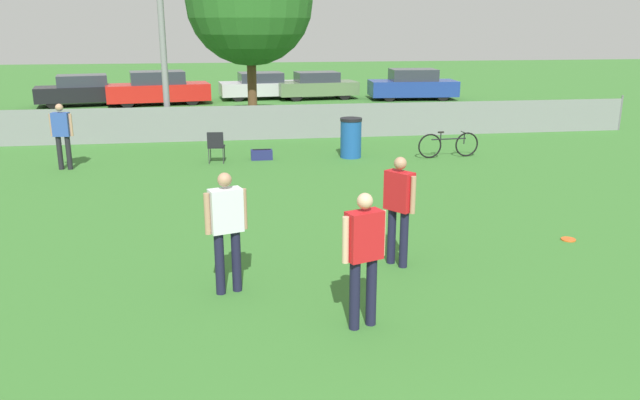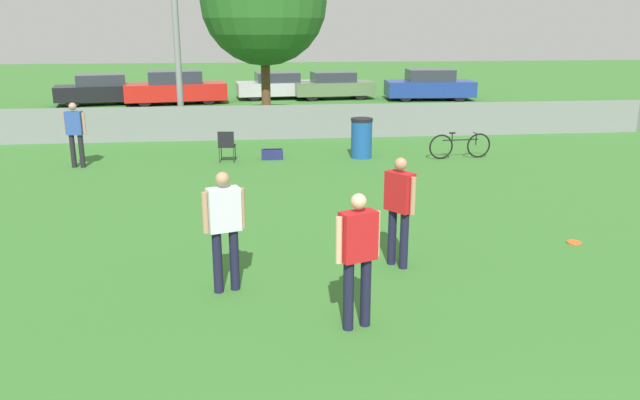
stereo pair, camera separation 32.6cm
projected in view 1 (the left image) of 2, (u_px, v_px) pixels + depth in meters
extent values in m
cube|color=gray|center=(309.00, 121.00, 20.16)|extent=(21.91, 0.03, 1.10)
cylinder|color=slate|center=(620.00, 113.00, 21.72)|extent=(0.07, 0.07, 1.21)
cylinder|color=gray|center=(161.00, 20.00, 19.13)|extent=(0.20, 0.20, 7.40)
cylinder|color=brown|center=(252.00, 90.00, 21.78)|extent=(0.32, 0.32, 2.73)
sphere|color=#286023|center=(250.00, 1.00, 20.97)|extent=(4.29, 4.29, 4.29)
cylinder|color=#191933|center=(220.00, 264.00, 8.49)|extent=(0.13, 0.13, 0.89)
cylinder|color=#191933|center=(236.00, 261.00, 8.59)|extent=(0.13, 0.13, 0.89)
cube|color=silver|center=(226.00, 210.00, 8.34)|extent=(0.48, 0.34, 0.60)
sphere|color=tan|center=(225.00, 180.00, 8.23)|extent=(0.19, 0.19, 0.19)
cylinder|color=tan|center=(207.00, 214.00, 8.23)|extent=(0.08, 0.08, 0.56)
cylinder|color=tan|center=(244.00, 209.00, 8.46)|extent=(0.08, 0.08, 0.56)
cylinder|color=#191933|center=(355.00, 295.00, 7.50)|extent=(0.13, 0.13, 0.89)
cylinder|color=#191933|center=(371.00, 291.00, 7.61)|extent=(0.13, 0.13, 0.89)
cube|color=red|center=(364.00, 235.00, 7.35)|extent=(0.48, 0.36, 0.60)
sphere|color=#D8AD8C|center=(365.00, 201.00, 7.24)|extent=(0.19, 0.19, 0.19)
cylinder|color=#D8AD8C|center=(346.00, 240.00, 7.24)|extent=(0.08, 0.08, 0.56)
cylinder|color=#D8AD8C|center=(382.00, 233.00, 7.48)|extent=(0.08, 0.08, 0.56)
cylinder|color=#191933|center=(392.00, 236.00, 9.60)|extent=(0.13, 0.13, 0.89)
cylinder|color=#191933|center=(404.00, 240.00, 9.43)|extent=(0.13, 0.13, 0.89)
cube|color=red|center=(399.00, 191.00, 9.31)|extent=(0.43, 0.48, 0.60)
sphere|color=tan|center=(400.00, 163.00, 9.20)|extent=(0.19, 0.19, 0.19)
cylinder|color=tan|center=(386.00, 189.00, 9.50)|extent=(0.08, 0.08, 0.56)
cylinder|color=tan|center=(413.00, 195.00, 9.14)|extent=(0.08, 0.08, 0.56)
cylinder|color=black|center=(69.00, 153.00, 15.85)|extent=(0.13, 0.13, 0.86)
cylinder|color=black|center=(60.00, 153.00, 15.85)|extent=(0.13, 0.13, 0.86)
cube|color=#2D4C9E|center=(61.00, 124.00, 15.66)|extent=(0.44, 0.28, 0.60)
sphere|color=tan|center=(59.00, 108.00, 15.54)|extent=(0.19, 0.19, 0.19)
cylinder|color=tan|center=(71.00, 125.00, 15.66)|extent=(0.08, 0.08, 0.56)
cylinder|color=tan|center=(51.00, 125.00, 15.66)|extent=(0.08, 0.08, 0.56)
cylinder|color=#E5591E|center=(568.00, 239.00, 10.73)|extent=(0.24, 0.24, 0.03)
torus|color=#E5591E|center=(568.00, 239.00, 10.73)|extent=(0.25, 0.25, 0.03)
cylinder|color=#333338|center=(225.00, 153.00, 16.90)|extent=(0.02, 0.02, 0.42)
cylinder|color=#333338|center=(211.00, 153.00, 16.88)|extent=(0.02, 0.02, 0.42)
cylinder|color=#333338|center=(223.00, 156.00, 16.54)|extent=(0.02, 0.02, 0.42)
cylinder|color=#333338|center=(209.00, 156.00, 16.52)|extent=(0.02, 0.02, 0.42)
cube|color=black|center=(216.00, 147.00, 16.65)|extent=(0.47, 0.47, 0.03)
cube|color=black|center=(215.00, 140.00, 16.39)|extent=(0.43, 0.06, 0.41)
torus|color=black|center=(430.00, 146.00, 17.21)|extent=(0.68, 0.09, 0.68)
torus|color=black|center=(467.00, 144.00, 17.44)|extent=(0.68, 0.09, 0.68)
cylinder|color=black|center=(449.00, 139.00, 17.28)|extent=(1.01, 0.10, 0.04)
cylinder|color=black|center=(441.00, 139.00, 17.23)|extent=(0.03, 0.03, 0.35)
cylinder|color=black|center=(464.00, 138.00, 17.37)|extent=(0.03, 0.03, 0.32)
cube|color=black|center=(441.00, 132.00, 17.17)|extent=(0.16, 0.07, 0.04)
cylinder|color=black|center=(465.00, 133.00, 17.33)|extent=(0.06, 0.44, 0.03)
cylinder|color=#194C99|center=(351.00, 139.00, 17.27)|extent=(0.58, 0.58, 1.02)
cylinder|color=black|center=(351.00, 119.00, 17.12)|extent=(0.61, 0.61, 0.08)
cube|color=navy|center=(262.00, 155.00, 17.11)|extent=(0.58, 0.32, 0.26)
cube|color=black|center=(262.00, 149.00, 17.07)|extent=(0.50, 0.04, 0.02)
cylinder|color=black|center=(112.00, 95.00, 29.46)|extent=(0.69, 0.31, 0.67)
cylinder|color=black|center=(114.00, 99.00, 28.11)|extent=(0.69, 0.31, 0.67)
cylinder|color=black|center=(55.00, 97.00, 28.64)|extent=(0.69, 0.31, 0.67)
cylinder|color=black|center=(53.00, 101.00, 27.29)|extent=(0.69, 0.31, 0.67)
cube|color=black|center=(83.00, 93.00, 28.32)|extent=(4.34, 2.46, 0.66)
cube|color=#2D333D|center=(82.00, 80.00, 28.16)|extent=(2.37, 1.88, 0.50)
cylinder|color=black|center=(188.00, 95.00, 29.90)|extent=(0.67, 0.29, 0.65)
cylinder|color=black|center=(192.00, 98.00, 28.47)|extent=(0.67, 0.29, 0.65)
cylinder|color=black|center=(126.00, 97.00, 29.03)|extent=(0.67, 0.29, 0.65)
cylinder|color=black|center=(127.00, 100.00, 27.61)|extent=(0.67, 0.29, 0.65)
cube|color=red|center=(158.00, 92.00, 28.69)|extent=(4.82, 2.53, 0.76)
cube|color=#2D333D|center=(157.00, 77.00, 28.50)|extent=(2.62, 1.95, 0.57)
cylinder|color=black|center=(282.00, 90.00, 31.97)|extent=(0.64, 0.24, 0.63)
cylinder|color=black|center=(289.00, 94.00, 30.47)|extent=(0.64, 0.24, 0.63)
cylinder|color=black|center=(234.00, 92.00, 31.37)|extent=(0.64, 0.24, 0.63)
cylinder|color=black|center=(238.00, 95.00, 29.87)|extent=(0.64, 0.24, 0.63)
cube|color=#B7B7BC|center=(261.00, 88.00, 30.87)|extent=(4.16, 2.23, 0.62)
cube|color=#2D333D|center=(261.00, 77.00, 30.72)|extent=(2.23, 1.81, 0.47)
cylinder|color=black|center=(336.00, 90.00, 31.85)|extent=(0.66, 0.25, 0.65)
cylinder|color=black|center=(344.00, 93.00, 30.52)|extent=(0.66, 0.25, 0.65)
cylinder|color=black|center=(290.00, 92.00, 31.26)|extent=(0.66, 0.25, 0.65)
cylinder|color=black|center=(296.00, 95.00, 29.93)|extent=(0.66, 0.25, 0.65)
cube|color=#59724C|center=(317.00, 88.00, 30.83)|extent=(4.07, 2.06, 0.63)
cube|color=#2D333D|center=(317.00, 77.00, 30.68)|extent=(2.18, 1.66, 0.48)
cylinder|color=black|center=(434.00, 91.00, 31.60)|extent=(0.63, 0.22, 0.62)
cylinder|color=black|center=(443.00, 94.00, 30.07)|extent=(0.63, 0.22, 0.62)
cylinder|color=black|center=(383.00, 92.00, 31.37)|extent=(0.63, 0.22, 0.62)
cylinder|color=black|center=(389.00, 95.00, 29.85)|extent=(0.63, 0.22, 0.62)
cube|color=navy|center=(413.00, 88.00, 30.66)|extent=(4.33, 2.07, 0.74)
cube|color=#2D333D|center=(413.00, 75.00, 30.48)|extent=(2.29, 1.73, 0.55)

